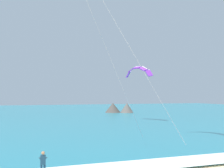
% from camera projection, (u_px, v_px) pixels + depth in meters
% --- Properties ---
extents(sea, '(200.00, 120.00, 0.20)m').
position_uv_depth(sea, '(22.00, 114.00, 72.84)').
color(sea, teal).
rests_on(sea, ground).
extents(kitesurfer, '(0.55, 0.54, 1.69)m').
position_uv_depth(kitesurfer, '(43.00, 163.00, 17.42)').
color(kitesurfer, '#143347').
rests_on(kitesurfer, ground).
extents(kite_distant, '(3.68, 5.34, 2.14)m').
position_uv_depth(kite_distant, '(138.00, 71.00, 50.40)').
color(kite_distant, purple).
extents(headland_right, '(8.01, 6.36, 2.99)m').
position_uv_depth(headland_right, '(119.00, 108.00, 77.03)').
color(headland_right, '#56514C').
rests_on(headland_right, ground).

